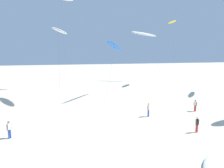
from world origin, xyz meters
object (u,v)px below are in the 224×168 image
flying_kite_1 (59,30)px  person_far_watcher (197,124)px  flying_kite_5 (144,34)px  person_mid_field (148,109)px  flying_kite_0 (172,22)px  grounded_kite_1 (212,165)px  person_near_right (9,129)px  flying_kite_4 (115,46)px  person_foreground_walker (195,105)px

flying_kite_1 → person_far_watcher: (12.97, -19.13, -11.01)m
flying_kite_5 → person_mid_field: (-14.03, -32.29, -12.77)m
flying_kite_0 → person_mid_field: (-17.50, -23.00, -14.93)m
flying_kite_5 → grounded_kite_1: 48.28m
flying_kite_0 → person_near_right: 44.36m
flying_kite_5 → person_mid_field: 37.45m
flying_kite_4 → flying_kite_5: bearing=53.0°
grounded_kite_1 → person_foreground_walker: 14.48m
person_near_right → person_far_watcher: size_ratio=1.06×
person_far_watcher → flying_kite_1: bearing=124.1°
grounded_kite_1 → person_near_right: (-14.94, 9.30, 0.75)m
person_near_right → grounded_kite_1: bearing=-31.9°
flying_kite_1 → flying_kite_4: (9.74, -0.44, -2.60)m
flying_kite_4 → person_far_watcher: size_ratio=6.37×
person_foreground_walker → flying_kite_1: bearing=144.4°
flying_kite_0 → person_far_watcher: 35.97m
flying_kite_1 → grounded_kite_1: size_ratio=3.91×
person_near_right → flying_kite_4: bearing=45.1°
flying_kite_1 → flying_kite_4: size_ratio=1.26×
flying_kite_0 → grounded_kite_1: 42.18m
flying_kite_1 → person_far_watcher: bearing=-55.9°
person_near_right → flying_kite_1: bearing=71.4°
grounded_kite_1 → person_mid_field: (0.76, 11.63, 0.77)m
flying_kite_4 → flying_kite_5: size_ratio=0.70×
flying_kite_1 → person_far_watcher: 25.61m
flying_kite_1 → grounded_kite_1: 29.05m
grounded_kite_1 → person_near_right: 17.62m
grounded_kite_1 → person_far_watcher: 6.51m
person_mid_field → person_far_watcher: (2.47, -6.03, -0.07)m
flying_kite_4 → flying_kite_1: bearing=177.4°
flying_kite_4 → person_mid_field: 15.19m
flying_kite_5 → person_near_right: bearing=-130.7°
flying_kite_5 → person_near_right: 47.40m
flying_kite_1 → grounded_kite_1: bearing=-68.5°
person_mid_field → person_near_right: bearing=-171.5°
person_foreground_walker → flying_kite_5: bearing=78.2°
flying_kite_1 → flying_kite_5: bearing=38.0°
flying_kite_5 → person_mid_field: size_ratio=8.52×
flying_kite_5 → person_near_right: size_ratio=8.67×
flying_kite_1 → person_mid_field: bearing=-51.3°
flying_kite_1 → person_near_right: flying_kite_1 is taller
flying_kite_4 → person_mid_field: bearing=-86.6°
flying_kite_0 → person_far_watcher: flying_kite_0 is taller
person_foreground_walker → person_far_watcher: size_ratio=1.01×
flying_kite_1 → person_mid_field: flying_kite_1 is taller
flying_kite_4 → person_foreground_walker: bearing=-56.7°
flying_kite_4 → person_far_watcher: (3.22, -18.70, -8.42)m
flying_kite_1 → person_mid_field: size_ratio=7.49×
flying_kite_1 → person_near_right: bearing=-108.6°
flying_kite_4 → grounded_kite_1: bearing=-90.0°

